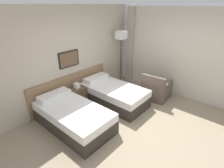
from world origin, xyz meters
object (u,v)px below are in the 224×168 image
(nightstand, at_px, (78,95))
(armchair, at_px, (156,90))
(bed_near_door, at_px, (73,116))
(bed_near_window, at_px, (113,94))
(floor_lamp, at_px, (121,38))

(nightstand, bearing_deg, armchair, -40.68)
(bed_near_door, bearing_deg, bed_near_window, 0.00)
(bed_near_window, height_order, armchair, armchair)
(bed_near_door, distance_m, bed_near_window, 1.48)
(bed_near_window, relative_size, floor_lamp, 1.01)
(bed_near_door, height_order, armchair, armchair)
(nightstand, height_order, armchair, armchair)
(bed_near_door, bearing_deg, nightstand, 44.57)
(nightstand, bearing_deg, floor_lamp, -2.18)
(bed_near_door, relative_size, nightstand, 2.92)
(bed_near_door, height_order, nightstand, nightstand)
(bed_near_window, relative_size, armchair, 2.35)
(floor_lamp, bearing_deg, bed_near_window, -150.65)
(bed_near_window, distance_m, nightstand, 1.04)
(bed_near_door, distance_m, nightstand, 1.04)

